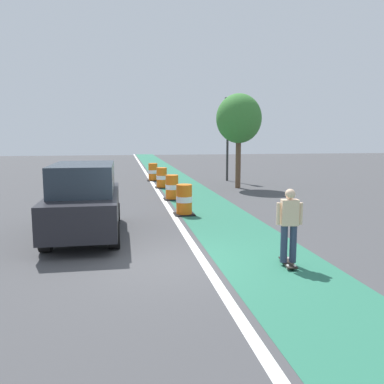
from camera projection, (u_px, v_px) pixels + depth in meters
ground_plane at (162, 261)px, 9.08m from camera, size 100.00×100.00×0.00m
bike_lane_strip at (185, 189)px, 21.20m from camera, size 2.50×80.00×0.01m
lane_divider_stripe at (157, 190)px, 20.94m from camera, size 0.20×80.00×0.01m
skateboarder_on_lane at (289, 225)px, 8.65m from camera, size 0.57×0.82×1.69m
parked_suv_nearest at (84, 200)px, 11.21m from camera, size 1.94×4.61×2.04m
traffic_barrel_front at (184, 200)px, 14.32m from camera, size 0.73×0.73×1.09m
traffic_barrel_mid at (172, 188)px, 17.73m from camera, size 0.73×0.73×1.09m
traffic_barrel_back at (162, 178)px, 21.71m from camera, size 0.73×0.73×1.09m
traffic_barrel_far at (153, 172)px, 25.10m from camera, size 0.73×0.73×1.09m
traffic_light_corner at (228, 124)px, 24.71m from camera, size 0.41×0.32×5.10m
street_tree_sidewalk at (239, 119)px, 21.25m from camera, size 2.40×2.40×5.00m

